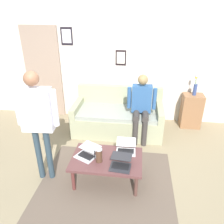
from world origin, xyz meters
TOP-DOWN VIEW (x-y plane):
  - ground_plane at (0.00, 0.00)m, footprint 7.68×7.68m
  - area_rug at (-0.03, 0.06)m, footprint 1.97×1.73m
  - back_wall at (0.00, -2.20)m, footprint 7.04×0.11m
  - interior_door at (1.73, -2.11)m, footprint 0.82×0.09m
  - couch at (-0.04, -1.55)m, footprint 1.80×0.88m
  - coffee_table at (-0.03, -0.04)m, footprint 1.03×0.66m
  - laptop_left at (-0.25, 0.11)m, footprint 0.31×0.34m
  - laptop_center at (0.27, -0.06)m, footprint 0.40×0.42m
  - laptop_right at (-0.29, -0.26)m, footprint 0.30×0.33m
  - french_press at (0.07, 0.05)m, footprint 0.12×0.09m
  - side_shelf at (-1.59, -1.93)m, footprint 0.42×0.32m
  - flower_vase at (-1.58, -1.92)m, footprint 0.09×0.08m
  - person_standing at (0.90, 0.02)m, footprint 0.59×0.21m
  - person_seated at (-0.50, -1.32)m, footprint 0.55×0.51m

SIDE VIEW (x-z plane):
  - ground_plane at x=0.00m, z-range 0.00..0.00m
  - area_rug at x=-0.03m, z-range 0.00..0.01m
  - couch at x=-0.04m, z-range -0.13..0.75m
  - coffee_table at x=-0.03m, z-range 0.16..0.56m
  - side_shelf at x=-1.59m, z-range 0.00..0.73m
  - laptop_right at x=-0.29m, z-range 0.38..0.51m
  - laptop_center at x=0.27m, z-range 0.39..0.51m
  - laptop_left at x=-0.25m, z-range 0.39..0.51m
  - french_press at x=0.07m, z-range 0.39..0.63m
  - person_seated at x=-0.50m, z-range 0.09..1.37m
  - flower_vase at x=-1.58m, z-range 0.70..1.14m
  - interior_door at x=1.73m, z-range 0.00..2.05m
  - person_standing at x=0.90m, z-range 0.24..1.93m
  - back_wall at x=0.00m, z-range 0.00..2.70m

